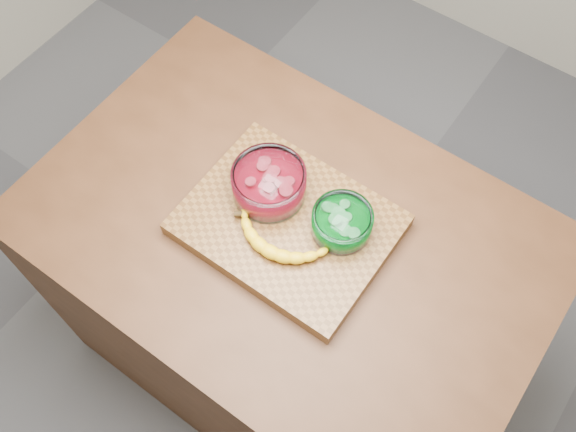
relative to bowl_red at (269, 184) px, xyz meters
The scene contains 6 objects.
ground 0.98m from the bowl_red, 24.34° to the right, with size 3.50×3.50×0.00m, color #5C5C61.
counter 0.53m from the bowl_red, 24.34° to the right, with size 1.20×0.80×0.90m, color #492915.
cutting_board 0.10m from the bowl_red, 24.34° to the right, with size 0.45×0.35×0.04m, color brown.
bowl_red is the anchor object (origin of this frame).
bowl_green 0.19m from the bowl_red, ahead, with size 0.13×0.13×0.06m.
banana 0.13m from the bowl_red, 46.51° to the right, with size 0.25×0.12×0.03m, color yellow, non-canonical shape.
Camera 1 is at (0.40, -0.56, 2.19)m, focal length 40.00 mm.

